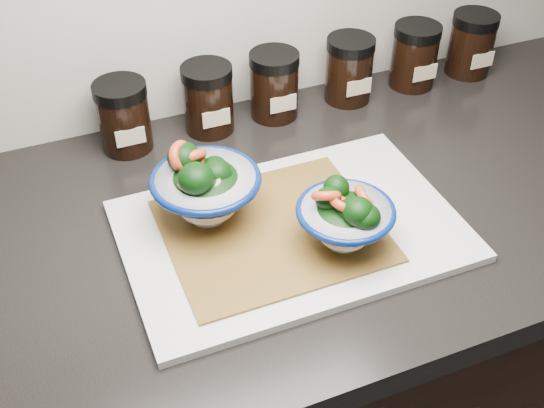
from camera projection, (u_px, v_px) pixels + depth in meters
name	position (u px, v px, depth m)	size (l,w,h in m)	color
cabinet	(308.00, 393.00, 1.28)	(3.43, 0.58, 0.86)	black
countertop	(319.00, 213.00, 0.99)	(3.50, 0.60, 0.04)	black
cutting_board	(291.00, 231.00, 0.92)	(0.45, 0.30, 0.01)	silver
bamboo_mat	(272.00, 230.00, 0.91)	(0.28, 0.24, 0.00)	olive
bowl_left	(205.00, 188.00, 0.90)	(0.15, 0.15, 0.11)	white
bowl_right	(346.00, 218.00, 0.86)	(0.13, 0.13, 0.09)	white
spice_jar_a	(124.00, 116.00, 1.05)	(0.08, 0.08, 0.11)	black
spice_jar_b	(208.00, 99.00, 1.09)	(0.08, 0.08, 0.11)	black
spice_jar_c	(274.00, 85.00, 1.12)	(0.08, 0.08, 0.11)	black
spice_jar_d	(349.00, 69.00, 1.16)	(0.08, 0.08, 0.11)	black
spice_jar_e	(414.00, 56.00, 1.20)	(0.08, 0.08, 0.11)	black
spice_jar_f	(471.00, 44.00, 1.23)	(0.08, 0.08, 0.11)	black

